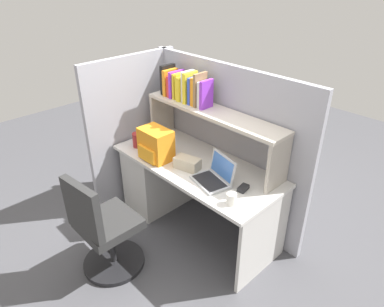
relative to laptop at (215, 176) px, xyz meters
The scene contains 13 objects.
ground_plane 0.85m from the laptop, 163.61° to the left, with size 8.00×8.00×0.00m, color #4C4C51.
desk 0.80m from the laptop, behind, with size 1.60×0.70×0.73m.
cubicle_partition_rear 0.56m from the laptop, 123.39° to the left, with size 1.84×0.05×1.55m, color #9E9EA8.
cubicle_partition_left 1.16m from the laptop, behind, with size 0.05×1.06×1.55m, color #9E9EA8.
overhead_hutch 0.52m from the laptop, 136.84° to the left, with size 1.44×0.28×0.45m.
reference_books_on_shelf 0.89m from the laptop, 156.08° to the left, with size 0.56×0.18×0.30m.
laptop is the anchor object (origin of this frame).
backpack 0.65m from the laptop, behind, with size 0.30×0.23×0.28m.
computer_mouse 0.25m from the laptop, 17.04° to the left, with size 0.06×0.10×0.03m, color #262628.
paper_cup 0.32m from the laptop, 24.41° to the right, with size 0.08×0.08×0.09m, color white.
tissue_box 0.31m from the laptop, behind, with size 0.22×0.12×0.10m, color #BFB299.
snack_canister 0.94m from the laptop, behind, with size 0.10×0.10×0.14m, color maroon.
office_chair 1.01m from the laptop, 119.27° to the right, with size 0.52×0.52×0.93m.
Camera 1 is at (1.89, -1.87, 2.32)m, focal length 32.55 mm.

